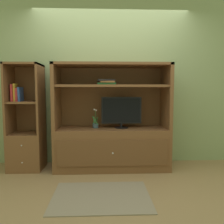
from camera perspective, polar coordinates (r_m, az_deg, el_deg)
name	(u,v)px	position (r m, az deg, el deg)	size (l,w,h in m)	color
ground_plane	(113,177)	(3.30, 0.27, -15.91)	(8.00, 8.00, 0.00)	#99754C
painted_rear_wall	(111,78)	(3.83, -0.26, 8.39)	(6.00, 0.10, 2.80)	#8C9E6B
area_rug	(101,197)	(2.75, -2.74, -20.39)	(1.10, 0.79, 0.01)	gray
media_console	(112,136)	(3.55, -0.04, -6.01)	(1.72, 0.63, 1.60)	brown
tv_monitor	(121,112)	(3.49, 2.37, 0.11)	(0.61, 0.21, 0.48)	black
potted_plant	(95,124)	(3.52, -4.15, -3.12)	(0.10, 0.10, 0.30)	#384C56
magazine_stack	(107,82)	(3.48, -1.31, 7.45)	(0.29, 0.34, 0.08)	#338C4C
bookshelf_tall	(27,135)	(3.73, -20.55, -5.45)	(0.49, 0.47, 1.60)	brown
upright_book_row	(17,94)	(3.70, -22.69, 4.27)	(0.14, 0.18, 0.26)	red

